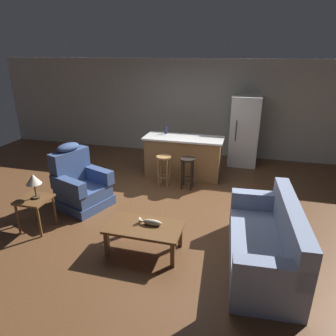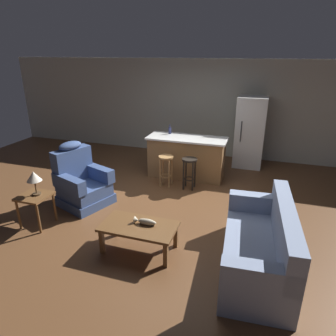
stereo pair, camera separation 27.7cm
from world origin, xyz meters
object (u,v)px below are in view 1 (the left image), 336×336
couch (267,244)px  bottle_tall_green (166,130)px  coffee_table (144,229)px  refrigerator (244,131)px  end_table (35,204)px  table_lamp (34,180)px  recliner_near_lamp (80,185)px  bar_stool_left (164,165)px  kitchen_island (183,157)px  fish_figurine (150,222)px  bar_stool_right (188,168)px

couch → bottle_tall_green: size_ratio=8.96×
coffee_table → refrigerator: 4.36m
end_table → table_lamp: table_lamp is taller
end_table → table_lamp: size_ratio=1.37×
recliner_near_lamp → bar_stool_left: 1.81m
coffee_table → bottle_tall_green: bottle_tall_green is taller
kitchen_island → refrigerator: refrigerator is taller
fish_figurine → bottle_tall_green: 3.20m
end_table → refrigerator: 5.15m
recliner_near_lamp → refrigerator: bearing=67.2°
fish_figurine → couch: 1.65m
table_lamp → bar_stool_right: table_lamp is taller
couch → bar_stool_right: 2.68m
recliner_near_lamp → kitchen_island: bearing=70.5°
recliner_near_lamp → bar_stool_right: (1.81, 1.27, 0.05)m
kitchen_island → bar_stool_right: (0.23, -0.63, -0.01)m
fish_figurine → recliner_near_lamp: recliner_near_lamp is taller
coffee_table → recliner_near_lamp: recliner_near_lamp is taller
recliner_near_lamp → end_table: 0.97m
couch → bar_stool_right: bearing=-58.8°
couch → refrigerator: 4.08m
recliner_near_lamp → table_lamp: bearing=-84.5°
table_lamp → bottle_tall_green: (1.35, 3.01, 0.16)m
refrigerator → bottle_tall_green: 2.05m
couch → bar_stool_right: size_ratio=2.87×
couch → kitchen_island: kitchen_island is taller
fish_figurine → end_table: end_table is taller
bar_stool_right → bottle_tall_green: bottle_tall_green is taller
bar_stool_right → bottle_tall_green: bearing=130.2°
bar_stool_left → bottle_tall_green: bottle_tall_green is taller
recliner_near_lamp → fish_figurine: bearing=-9.6°
fish_figurine → table_lamp: size_ratio=0.83×
coffee_table → couch: size_ratio=0.56×
end_table → bar_stool_left: 2.70m
couch → bar_stool_left: bearing=-50.6°
fish_figurine → couch: size_ratio=0.17×
fish_figurine → kitchen_island: size_ratio=0.19×
recliner_near_lamp → table_lamp: (-0.24, -0.91, 0.45)m
kitchen_island → bar_stool_right: bearing=-70.1°
coffee_table → refrigerator: refrigerator is taller
coffee_table → fish_figurine: (0.07, 0.05, 0.10)m
table_lamp → bottle_tall_green: bottle_tall_green is taller
bottle_tall_green → table_lamp: bearing=-114.1°
bar_stool_right → recliner_near_lamp: bearing=-144.9°
fish_figurine → bar_stool_left: bearing=100.8°
bar_stool_right → coffee_table: bearing=-94.2°
fish_figurine → couch: (1.64, 0.07, -0.12)m
recliner_near_lamp → bar_stool_left: recliner_near_lamp is taller
end_table → bottle_tall_green: bearing=65.6°
couch → bottle_tall_green: bearing=-57.3°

